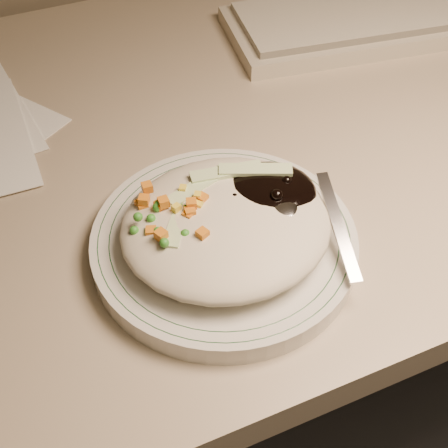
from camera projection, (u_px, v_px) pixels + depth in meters
name	position (u px, v px, depth m)	size (l,w,h in m)	color
desk	(242.00, 230.00, 0.88)	(1.40, 0.70, 0.74)	gray
plate	(224.00, 243.00, 0.58)	(0.25, 0.25, 0.02)	silver
plate_rim	(224.00, 236.00, 0.57)	(0.23, 0.23, 0.00)	#144723
meal	(229.00, 219.00, 0.56)	(0.20, 0.19, 0.05)	#B6AB94
keyboard	(388.00, 17.00, 0.86)	(0.46, 0.22, 0.03)	#B6AC95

